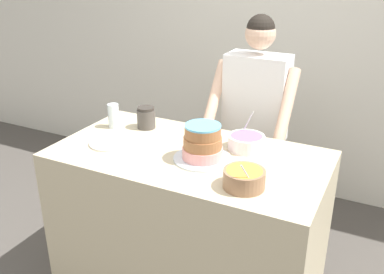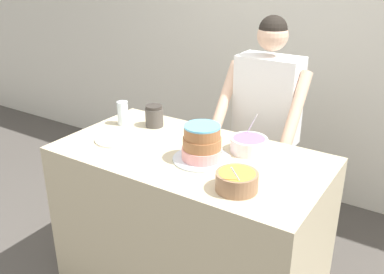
# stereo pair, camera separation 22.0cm
# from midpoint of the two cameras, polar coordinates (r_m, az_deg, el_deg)

# --- Properties ---
(wall_back) EXTENTS (10.00, 0.05, 2.60)m
(wall_back) POSITION_cam_midpoint_polar(r_m,az_deg,el_deg) (3.55, 9.42, 12.99)
(wall_back) COLOR silver
(wall_back) RESTS_ON ground_plane
(counter) EXTENTS (1.46, 0.79, 0.93)m
(counter) POSITION_cam_midpoint_polar(r_m,az_deg,el_deg) (2.52, -2.96, -11.74)
(counter) COLOR #C6B793
(counter) RESTS_ON ground_plane
(person_baker) EXTENTS (0.54, 0.45, 1.58)m
(person_baker) POSITION_cam_midpoint_polar(r_m,az_deg,el_deg) (2.84, 6.22, 3.11)
(person_baker) COLOR #2D2D38
(person_baker) RESTS_ON ground_plane
(cake) EXTENTS (0.30, 0.30, 0.19)m
(cake) POSITION_cam_midpoint_polar(r_m,az_deg,el_deg) (2.18, -1.45, -1.04)
(cake) COLOR silver
(cake) RESTS_ON counter
(frosting_bowl_purple) EXTENTS (0.20, 0.20, 0.19)m
(frosting_bowl_purple) POSITION_cam_midpoint_polar(r_m,az_deg,el_deg) (2.33, 4.59, -0.68)
(frosting_bowl_purple) COLOR white
(frosting_bowl_purple) RESTS_ON counter
(frosting_bowl_orange) EXTENTS (0.19, 0.19, 0.15)m
(frosting_bowl_orange) POSITION_cam_midpoint_polar(r_m,az_deg,el_deg) (1.94, 3.75, -5.56)
(frosting_bowl_orange) COLOR #936B4C
(frosting_bowl_orange) RESTS_ON counter
(drinking_glass) EXTENTS (0.07, 0.07, 0.15)m
(drinking_glass) POSITION_cam_midpoint_polar(r_m,az_deg,el_deg) (2.67, -12.75, 2.72)
(drinking_glass) COLOR silver
(drinking_glass) RESTS_ON counter
(ceramic_plate) EXTENTS (0.24, 0.24, 0.01)m
(ceramic_plate) POSITION_cam_midpoint_polar(r_m,az_deg,el_deg) (2.47, -13.25, -0.77)
(ceramic_plate) COLOR white
(ceramic_plate) RESTS_ON counter
(stoneware_jar) EXTENTS (0.11, 0.11, 0.13)m
(stoneware_jar) POSITION_cam_midpoint_polar(r_m,az_deg,el_deg) (2.63, -8.53, 2.52)
(stoneware_jar) COLOR #4C4742
(stoneware_jar) RESTS_ON counter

